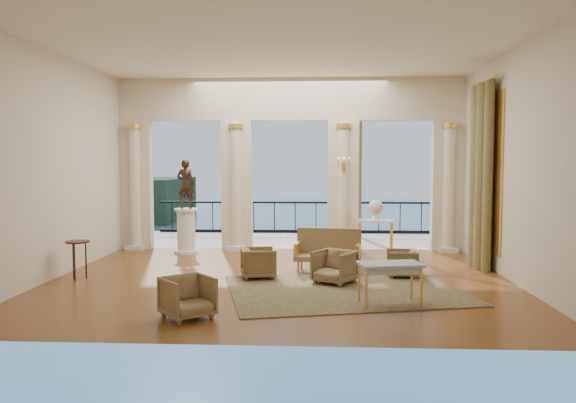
# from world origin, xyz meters

# --- Properties ---
(floor) EXTENTS (9.00, 9.00, 0.00)m
(floor) POSITION_xyz_m (0.00, 0.00, 0.00)
(floor) COLOR #4F2B0F
(floor) RESTS_ON ground
(room_walls) EXTENTS (9.00, 9.00, 9.00)m
(room_walls) POSITION_xyz_m (0.00, -1.12, 2.88)
(room_walls) COLOR beige
(room_walls) RESTS_ON ground
(arcade) EXTENTS (9.00, 0.56, 4.50)m
(arcade) POSITION_xyz_m (-0.00, 3.82, 2.58)
(arcade) COLOR beige
(arcade) RESTS_ON ground
(terrace) EXTENTS (10.00, 3.60, 0.10)m
(terrace) POSITION_xyz_m (0.00, 5.80, -0.05)
(terrace) COLOR #AA9E8E
(terrace) RESTS_ON ground
(balustrade) EXTENTS (9.00, 0.06, 1.03)m
(balustrade) POSITION_xyz_m (0.00, 7.40, 0.41)
(balustrade) COLOR black
(balustrade) RESTS_ON terrace
(palm_tree) EXTENTS (2.00, 2.00, 4.50)m
(palm_tree) POSITION_xyz_m (2.00, 6.60, 4.09)
(palm_tree) COLOR #4C3823
(palm_tree) RESTS_ON terrace
(headland) EXTENTS (22.00, 18.00, 6.00)m
(headland) POSITION_xyz_m (-30.00, 70.00, -3.00)
(headland) COLOR black
(headland) RESTS_ON sea
(sea) EXTENTS (160.00, 160.00, 0.00)m
(sea) POSITION_xyz_m (0.00, 60.00, -6.00)
(sea) COLOR #21518E
(sea) RESTS_ON ground
(curtain) EXTENTS (0.33, 1.40, 4.09)m
(curtain) POSITION_xyz_m (4.28, 1.50, 2.02)
(curtain) COLOR brown
(curtain) RESTS_ON ground
(window_frame) EXTENTS (0.04, 1.60, 3.40)m
(window_frame) POSITION_xyz_m (4.47, 1.50, 2.10)
(window_frame) COLOR #EDB74E
(window_frame) RESTS_ON room_walls
(wall_sconce) EXTENTS (0.30, 0.11, 0.33)m
(wall_sconce) POSITION_xyz_m (1.40, 3.51, 2.23)
(wall_sconce) COLOR #EDB74E
(wall_sconce) RESTS_ON arcade
(rug) EXTENTS (4.70, 4.03, 0.02)m
(rug) POSITION_xyz_m (1.21, -0.85, 0.01)
(rug) COLOR #282D15
(rug) RESTS_ON ground
(armchair_a) EXTENTS (0.92, 0.91, 0.69)m
(armchair_a) POSITION_xyz_m (-1.19, -2.79, 0.35)
(armchair_a) COLOR #48371C
(armchair_a) RESTS_ON ground
(armchair_b) EXTENTS (0.92, 0.91, 0.71)m
(armchair_b) POSITION_xyz_m (1.06, -0.28, 0.35)
(armchair_b) COLOR #48371C
(armchair_b) RESTS_ON ground
(armchair_c) EXTENTS (0.60, 0.64, 0.62)m
(armchair_c) POSITION_xyz_m (2.44, 0.39, 0.31)
(armchair_c) COLOR #48371C
(armchair_c) RESTS_ON ground
(armchair_d) EXTENTS (0.74, 0.77, 0.68)m
(armchair_d) POSITION_xyz_m (-0.44, 0.13, 0.34)
(armchair_d) COLOR #48371C
(armchair_d) RESTS_ON ground
(settee) EXTENTS (1.44, 0.75, 0.91)m
(settee) POSITION_xyz_m (0.96, 0.89, 0.45)
(settee) COLOR #48371C
(settee) RESTS_ON ground
(game_table) EXTENTS (1.08, 0.72, 0.69)m
(game_table) POSITION_xyz_m (1.91, -1.83, 0.61)
(game_table) COLOR #88A2AF
(game_table) RESTS_ON ground
(pedestal) EXTENTS (0.63, 0.63, 1.15)m
(pedestal) POSITION_xyz_m (-2.60, 3.10, 0.55)
(pedestal) COLOR silver
(pedestal) RESTS_ON ground
(statue) EXTENTS (0.48, 0.34, 1.24)m
(statue) POSITION_xyz_m (-2.60, 3.10, 1.77)
(statue) COLOR #312316
(statue) RESTS_ON pedestal
(console_table) EXTENTS (0.96, 0.52, 0.86)m
(console_table) POSITION_xyz_m (2.20, 3.28, 0.71)
(console_table) COLOR silver
(console_table) RESTS_ON ground
(urn) EXTENTS (0.38, 0.38, 0.51)m
(urn) POSITION_xyz_m (2.20, 3.28, 1.15)
(urn) COLOR white
(urn) RESTS_ON console_table
(side_table) EXTENTS (0.47, 0.47, 0.76)m
(side_table) POSITION_xyz_m (-4.00, -0.16, 0.66)
(side_table) COLOR black
(side_table) RESTS_ON ground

